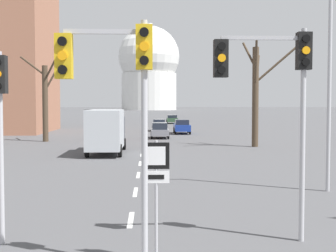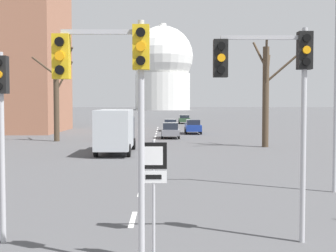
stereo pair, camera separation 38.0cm
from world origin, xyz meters
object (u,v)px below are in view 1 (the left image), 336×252
traffic_signal_centre_tall (117,81)px  sedan_far_right (172,119)px  street_lamp_right (323,55)px  traffic_signal_near_left (0,110)px  sedan_near_right (182,126)px  sedan_mid_centre (160,130)px  traffic_signal_near_right (276,80)px  route_sign_post (156,179)px  delivery_truck (106,130)px  sedan_far_left (105,132)px  sedan_near_left (159,125)px

traffic_signal_centre_tall → sedan_far_right: (4.56, 71.90, -3.32)m
traffic_signal_centre_tall → street_lamp_right: size_ratio=0.58×
traffic_signal_near_left → sedan_near_right: traffic_signal_near_left is taller
street_lamp_right → sedan_mid_centre: (-6.01, 29.05, -4.74)m
traffic_signal_centre_tall → sedan_mid_centre: (1.68, 37.68, -3.29)m
street_lamp_right → traffic_signal_near_right: bearing=-118.9°
street_lamp_right → sedan_near_right: street_lamp_right is taller
traffic_signal_near_right → route_sign_post: size_ratio=1.99×
sedan_mid_centre → delivery_truck: 14.98m
route_sign_post → traffic_signal_centre_tall: bearing=-157.0°
traffic_signal_centre_tall → sedan_far_left: bearing=95.9°
traffic_signal_near_right → sedan_far_right: traffic_signal_near_right is taller
traffic_signal_centre_tall → traffic_signal_near_right: (3.94, 1.83, 0.12)m
traffic_signal_near_right → sedan_far_right: bearing=89.5°
traffic_signal_near_left → sedan_near_left: traffic_signal_near_left is taller
route_sign_post → sedan_near_right: 44.45m
route_sign_post → sedan_far_right: (3.72, 71.54, -1.13)m
sedan_near_left → delivery_truck: delivery_truck is taller
sedan_near_right → traffic_signal_near_right: bearing=-90.7°
sedan_near_left → sedan_far_left: bearing=-111.4°
traffic_signal_centre_tall → route_sign_post: 2.37m
traffic_signal_near_left → delivery_truck: (0.69, 21.43, -1.73)m
traffic_signal_near_right → sedan_near_left: (-2.11, 48.35, -3.43)m
traffic_signal_centre_tall → route_sign_post: (0.84, 0.36, -2.19)m
traffic_signal_centre_tall → sedan_far_right: size_ratio=1.20×
street_lamp_right → traffic_signal_near_left: bearing=-147.9°
traffic_signal_centre_tall → sedan_mid_centre: bearing=87.4°
sedan_near_left → sedan_near_right: bearing=-64.8°
traffic_signal_centre_tall → street_lamp_right: bearing=48.3°
traffic_signal_near_right → sedan_near_right: bearing=89.3°
sedan_far_left → sedan_far_right: 36.84m
sedan_mid_centre → sedan_far_right: sedan_mid_centre is taller
sedan_mid_centre → traffic_signal_centre_tall: bearing=-92.6°
street_lamp_right → sedan_near_left: 42.22m
route_sign_post → sedan_mid_centre: route_sign_post is taller
sedan_near_left → traffic_signal_centre_tall: bearing=-92.1°
traffic_signal_centre_tall → sedan_far_right: bearing=86.4°
traffic_signal_near_right → sedan_far_right: size_ratio=1.23×
traffic_signal_near_right → street_lamp_right: street_lamp_right is taller
route_sign_post → sedan_far_left: bearing=97.3°
sedan_far_left → delivery_truck: 12.80m
sedan_far_left → sedan_far_right: size_ratio=0.87×
traffic_signal_near_right → street_lamp_right: 7.89m
route_sign_post → sedan_mid_centre: 37.35m
traffic_signal_centre_tall → traffic_signal_near_left: bearing=149.0°
traffic_signal_near_left → sedan_near_right: (7.53, 42.79, -2.58)m
traffic_signal_centre_tall → street_lamp_right: street_lamp_right is taller
street_lamp_right → sedan_mid_centre: bearing=101.7°
sedan_mid_centre → traffic_signal_near_left: bearing=-97.6°
route_sign_post → delivery_truck: delivery_truck is taller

